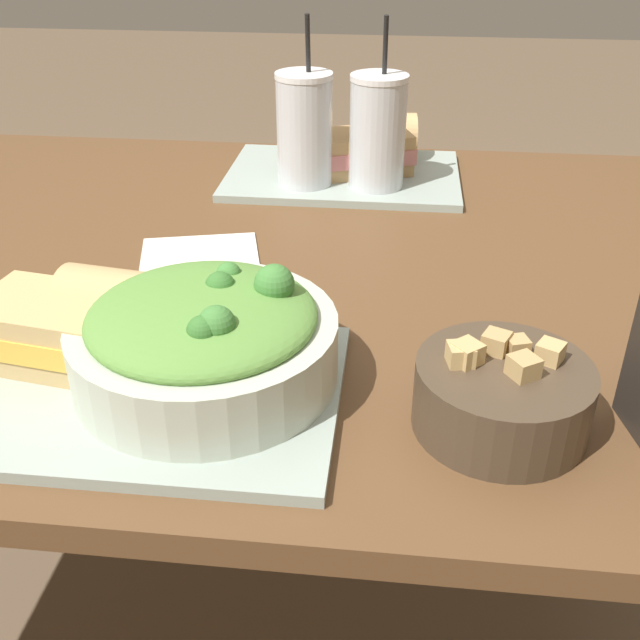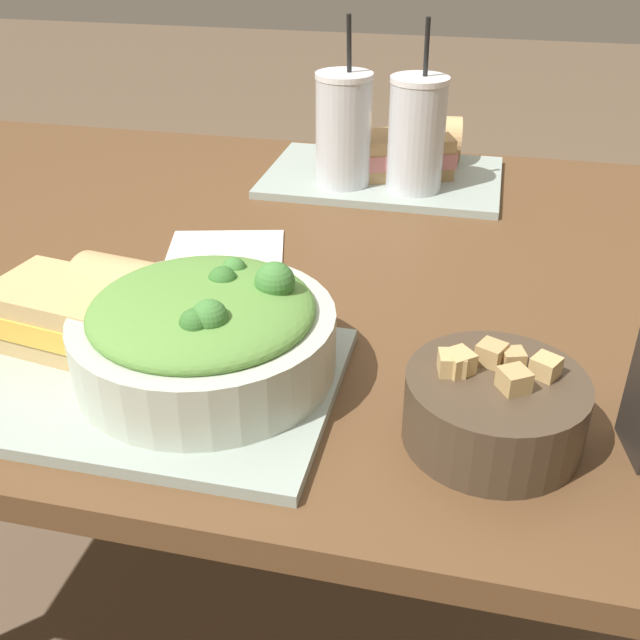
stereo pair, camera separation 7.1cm
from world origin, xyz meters
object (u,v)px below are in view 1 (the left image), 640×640
(soup_bowl, at_px, (502,393))
(drink_cup_red, at_px, (377,135))
(sandwich_far, at_px, (366,152))
(napkin_folded, at_px, (199,254))
(salad_bowl, at_px, (205,337))
(baguette_near, at_px, (119,305))
(sandwich_near, at_px, (57,330))
(drink_cup_dark, at_px, (304,133))
(baguette_far, at_px, (389,135))

(soup_bowl, distance_m, drink_cup_red, 0.58)
(sandwich_far, relative_size, napkin_folded, 0.96)
(salad_bowl, height_order, sandwich_far, salad_bowl)
(baguette_near, relative_size, sandwich_far, 0.76)
(drink_cup_red, bearing_deg, sandwich_near, -118.90)
(sandwich_near, distance_m, baguette_near, 0.07)
(sandwich_far, xyz_separation_m, drink_cup_dark, (-0.09, -0.06, 0.05))
(salad_bowl, relative_size, sandwich_near, 1.51)
(soup_bowl, bearing_deg, salad_bowl, 173.87)
(salad_bowl, height_order, drink_cup_dark, drink_cup_dark)
(soup_bowl, xyz_separation_m, napkin_folded, (-0.35, 0.31, -0.03))
(sandwich_near, height_order, drink_cup_dark, drink_cup_dark)
(sandwich_near, distance_m, napkin_folded, 0.28)
(drink_cup_dark, height_order, drink_cup_red, same)
(baguette_near, bearing_deg, napkin_folded, 2.88)
(baguette_near, distance_m, baguette_far, 0.67)
(drink_cup_dark, height_order, napkin_folded, drink_cup_dark)
(soup_bowl, relative_size, drink_cup_dark, 0.62)
(drink_cup_red, bearing_deg, sandwich_far, 106.79)
(salad_bowl, relative_size, drink_cup_red, 1.00)
(napkin_folded, bearing_deg, soup_bowl, -41.68)
(sandwich_far, distance_m, drink_cup_dark, 0.12)
(drink_cup_dark, relative_size, napkin_folded, 1.46)
(drink_cup_red, height_order, napkin_folded, drink_cup_red)
(soup_bowl, distance_m, baguette_near, 0.39)
(baguette_far, bearing_deg, sandwich_far, 150.26)
(salad_bowl, xyz_separation_m, soup_bowl, (0.27, -0.03, -0.02))
(sandwich_far, relative_size, drink_cup_red, 0.66)
(baguette_far, distance_m, napkin_folded, 0.46)
(drink_cup_dark, bearing_deg, salad_bowl, -92.58)
(sandwich_far, height_order, baguette_far, baguette_far)
(baguette_far, bearing_deg, drink_cup_red, 168.11)
(salad_bowl, bearing_deg, napkin_folded, 106.16)
(sandwich_far, bearing_deg, baguette_far, 46.39)
(drink_cup_red, bearing_deg, baguette_near, -116.82)
(baguette_near, height_order, napkin_folded, baguette_near)
(sandwich_far, height_order, napkin_folded, sandwich_far)
(sandwich_near, height_order, drink_cup_red, drink_cup_red)
(soup_bowl, relative_size, sandwich_far, 0.94)
(sandwich_far, xyz_separation_m, napkin_folded, (-0.20, -0.31, -0.04))
(salad_bowl, bearing_deg, baguette_far, 77.57)
(baguette_far, xyz_separation_m, drink_cup_red, (-0.02, -0.14, 0.04))
(drink_cup_red, xyz_separation_m, napkin_folded, (-0.22, -0.25, -0.09))
(napkin_folded, bearing_deg, drink_cup_red, 49.07)
(sandwich_near, xyz_separation_m, baguette_far, (0.30, 0.66, 0.00))
(drink_cup_red, bearing_deg, napkin_folded, -130.93)
(sandwich_near, distance_m, drink_cup_dark, 0.55)
(baguette_near, distance_m, drink_cup_red, 0.53)
(sandwich_near, height_order, baguette_far, baguette_far)
(sandwich_near, relative_size, baguette_far, 1.64)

